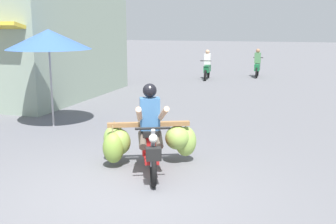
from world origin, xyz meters
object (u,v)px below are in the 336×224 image
at_px(motorbike_main_loaded, 147,139).
at_px(motorbike_distant_ahead_right, 207,67).
at_px(market_umbrella_near_shop, 49,39).
at_px(motorbike_distant_ahead_left, 257,66).

relative_size(motorbike_main_loaded, motorbike_distant_ahead_right, 1.14).
xyz_separation_m(motorbike_main_loaded, market_umbrella_near_shop, (-3.38, 2.20, 1.67)).
relative_size(motorbike_main_loaded, market_umbrella_near_shop, 0.76).
bearing_deg(market_umbrella_near_shop, motorbike_distant_ahead_right, 80.39).
bearing_deg(motorbike_main_loaded, market_umbrella_near_shop, 146.96).
bearing_deg(motorbike_main_loaded, motorbike_distant_ahead_right, 97.37).
distance_m(motorbike_distant_ahead_right, market_umbrella_near_shop, 10.65).
bearing_deg(motorbike_distant_ahead_right, motorbike_main_loaded, -82.63).
distance_m(motorbike_main_loaded, motorbike_distant_ahead_right, 12.68).
height_order(motorbike_main_loaded, motorbike_distant_ahead_left, motorbike_main_loaded).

